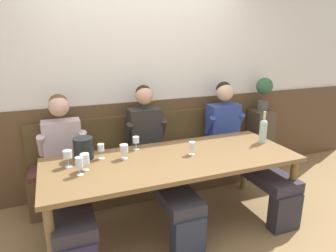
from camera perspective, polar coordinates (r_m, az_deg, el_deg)
ground_plane at (r=3.15m, az=1.39°, el=-19.08°), size 6.80×6.80×0.02m
room_wall_back at (r=3.61m, az=-5.27°, el=9.75°), size 6.80×0.08×2.80m
wood_wainscot_panel at (r=3.76m, az=-4.69°, el=-3.43°), size 6.80×0.03×1.09m
wall_bench at (r=3.67m, az=-3.63°, el=-8.32°), size 2.68×0.42×0.94m
dining_table at (r=2.87m, az=0.95°, el=-7.36°), size 2.38×0.92×0.73m
person_left_seat at (r=3.01m, az=-18.80°, el=-8.07°), size 0.49×1.38×1.27m
person_right_seat at (r=3.18m, az=-2.39°, el=-5.38°), size 0.47×1.38×1.32m
person_center_right_seat at (r=3.63m, az=13.39°, el=-3.08°), size 0.50×1.38×1.30m
ice_bucket at (r=2.90m, az=-15.81°, el=-4.09°), size 0.18×0.18×0.20m
wine_bottle_amber_mid at (r=3.36m, az=17.69°, el=-0.72°), size 0.08×0.08×0.34m
wine_glass_mid_right at (r=2.89m, az=4.60°, el=-3.87°), size 0.06×0.06×0.13m
wine_glass_center_rear at (r=2.56m, az=-16.58°, el=-6.71°), size 0.06×0.06×0.16m
wine_glass_center_front at (r=2.64m, az=-15.56°, el=-6.13°), size 0.08×0.08×0.15m
wine_glass_by_bottle at (r=3.03m, az=-6.13°, el=-2.77°), size 0.06×0.06×0.13m
wine_glass_left_end at (r=2.82m, az=-8.39°, el=-4.33°), size 0.08×0.08×0.14m
wine_glass_mid_left at (r=2.75m, az=-18.60°, el=-5.23°), size 0.08×0.08×0.15m
wine_glass_right_end at (r=2.86m, az=-12.65°, el=-4.19°), size 0.06×0.06×0.14m
corner_pedestal at (r=4.38m, az=17.02°, el=-2.70°), size 0.28×0.28×0.87m
potted_plant at (r=4.21m, az=17.84°, el=6.52°), size 0.22×0.22×0.45m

